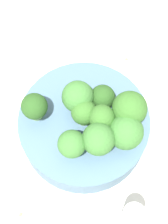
# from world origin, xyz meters

# --- Properties ---
(ground_plane) EXTENTS (3.00, 3.00, 0.00)m
(ground_plane) POSITION_xyz_m (0.00, 0.00, 0.00)
(ground_plane) COLOR silver
(bowl) EXTENTS (0.20, 0.20, 0.05)m
(bowl) POSITION_xyz_m (0.00, 0.00, 0.03)
(bowl) COLOR slate
(bowl) RESTS_ON ground_plane
(broccoli_floret_0) EXTENTS (0.04, 0.04, 0.05)m
(broccoli_floret_0) POSITION_xyz_m (0.01, -0.07, 0.09)
(broccoli_floret_0) COLOR #7A9E5B
(broccoli_floret_0) RESTS_ON bowl
(broccoli_floret_1) EXTENTS (0.05, 0.05, 0.06)m
(broccoli_floret_1) POSITION_xyz_m (-0.02, -0.01, 0.09)
(broccoli_floret_1) COLOR #8EB770
(broccoli_floret_1) RESTS_ON bowl
(broccoli_floret_2) EXTENTS (0.04, 0.04, 0.06)m
(broccoli_floret_2) POSITION_xyz_m (0.05, -0.01, 0.09)
(broccoli_floret_2) COLOR #84AD66
(broccoli_floret_2) RESTS_ON bowl
(broccoli_floret_3) EXTENTS (0.04, 0.04, 0.04)m
(broccoli_floret_3) POSITION_xyz_m (-0.03, 0.02, 0.08)
(broccoli_floret_3) COLOR #84AD66
(broccoli_floret_3) RESTS_ON bowl
(broccoli_floret_4) EXTENTS (0.04, 0.04, 0.06)m
(broccoli_floret_4) POSITION_xyz_m (0.01, 0.03, 0.09)
(broccoli_floret_4) COLOR #7A9E5B
(broccoli_floret_4) RESTS_ON bowl
(broccoli_floret_5) EXTENTS (0.05, 0.05, 0.06)m
(broccoli_floret_5) POSITION_xyz_m (0.02, 0.06, 0.09)
(broccoli_floret_5) COLOR #8EB770
(broccoli_floret_5) RESTS_ON bowl
(broccoli_floret_6) EXTENTS (0.05, 0.05, 0.06)m
(broccoli_floret_6) POSITION_xyz_m (0.04, 0.03, 0.09)
(broccoli_floret_6) COLOR #84AD66
(broccoli_floret_6) RESTS_ON bowl
(broccoli_floret_7) EXTENTS (0.04, 0.04, 0.05)m
(broccoli_floret_7) POSITION_xyz_m (0.00, 0.00, 0.08)
(broccoli_floret_7) COLOR #7A9E5B
(broccoli_floret_7) RESTS_ON bowl
(broccoli_floret_8) EXTENTS (0.05, 0.05, 0.06)m
(broccoli_floret_8) POSITION_xyz_m (-0.01, 0.06, 0.09)
(broccoli_floret_8) COLOR #7A9E5B
(broccoli_floret_8) RESTS_ON bowl
(pepper_shaker) EXTENTS (0.03, 0.03, 0.07)m
(pepper_shaker) POSITION_xyz_m (0.12, 0.09, 0.04)
(pepper_shaker) COLOR #B2B7BC
(pepper_shaker) RESTS_ON ground_plane
(almond_crumb_0) EXTENTS (0.00, 0.01, 0.01)m
(almond_crumb_0) POSITION_xyz_m (-0.15, 0.05, 0.00)
(almond_crumb_0) COLOR tan
(almond_crumb_0) RESTS_ON ground_plane
(almond_crumb_1) EXTENTS (0.01, 0.01, 0.01)m
(almond_crumb_1) POSITION_xyz_m (0.15, -0.07, 0.00)
(almond_crumb_1) COLOR tan
(almond_crumb_1) RESTS_ON ground_plane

